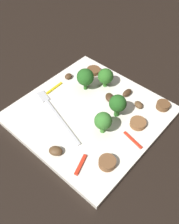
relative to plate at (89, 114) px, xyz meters
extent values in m
plane|color=black|center=(0.00, 0.00, -0.01)|extent=(1.40, 1.40, 0.00)
cube|color=white|center=(0.00, 0.00, 0.00)|extent=(0.30, 0.30, 0.01)
cube|color=silver|center=(0.03, 0.06, 0.01)|extent=(0.14, 0.04, 0.00)
cube|color=silver|center=(0.11, 0.04, 0.01)|extent=(0.04, 0.03, 0.00)
cylinder|color=#408630|center=(-0.06, 0.02, 0.02)|extent=(0.01, 0.01, 0.02)
sphere|color=#387A2D|center=(-0.06, 0.02, 0.04)|extent=(0.04, 0.04, 0.04)
cylinder|color=#296420|center=(-0.05, -0.03, 0.02)|extent=(0.01, 0.01, 0.03)
sphere|color=#235B1E|center=(-0.05, -0.03, 0.04)|extent=(0.04, 0.04, 0.04)
cylinder|color=#347525|center=(0.03, -0.09, 0.02)|extent=(0.01, 0.01, 0.02)
sphere|color=#2D6B23|center=(0.03, -0.09, 0.04)|extent=(0.04, 0.04, 0.04)
cylinder|color=#296420|center=(0.06, -0.05, 0.02)|extent=(0.01, 0.01, 0.03)
sphere|color=#235B1E|center=(0.06, -0.05, 0.04)|extent=(0.04, 0.04, 0.04)
cylinder|color=brown|center=(0.08, -0.11, 0.01)|extent=(0.05, 0.05, 0.01)
cylinder|color=brown|center=(-0.10, -0.04, 0.01)|extent=(0.04, 0.04, 0.01)
cylinder|color=brown|center=(-0.11, -0.12, 0.01)|extent=(0.04, 0.04, 0.01)
cylinder|color=brown|center=(-0.11, 0.08, 0.01)|extent=(0.04, 0.04, 0.01)
ellipsoid|color=#422B19|center=(-0.03, -0.10, 0.01)|extent=(0.02, 0.03, 0.01)
ellipsoid|color=brown|center=(-0.07, -0.09, 0.01)|extent=(0.03, 0.02, 0.01)
ellipsoid|color=#422B19|center=(-0.01, -0.06, 0.01)|extent=(0.03, 0.03, 0.01)
ellipsoid|color=brown|center=(-0.02, 0.12, 0.01)|extent=(0.03, 0.03, 0.01)
ellipsoid|color=#422B19|center=(0.05, -0.12, 0.01)|extent=(0.03, 0.04, 0.01)
ellipsoid|color=#4C331E|center=(0.12, -0.05, 0.01)|extent=(0.02, 0.02, 0.01)
cube|color=yellow|center=(0.11, 0.00, 0.01)|extent=(0.01, 0.05, 0.00)
cube|color=red|center=(-0.08, 0.11, 0.01)|extent=(0.02, 0.04, 0.00)
cube|color=red|center=(-0.12, 0.00, 0.01)|extent=(0.05, 0.01, 0.00)
camera|label=1|loc=(-0.24, 0.27, 0.41)|focal=39.26mm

